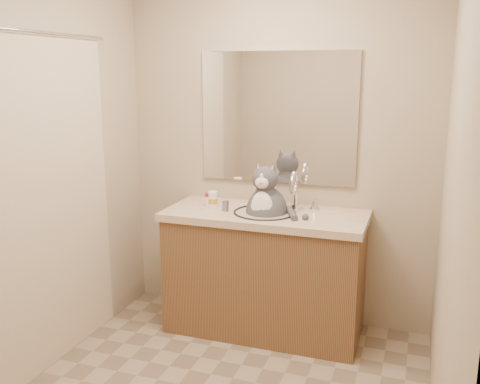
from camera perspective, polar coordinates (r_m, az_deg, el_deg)
name	(u,v)px	position (r m, az deg, el deg)	size (l,w,h in m)	color
room	(210,191)	(2.59, -3.20, 0.15)	(2.22, 2.52, 2.42)	gray
vanity	(265,269)	(3.69, 2.67, -8.25)	(1.34, 0.59, 1.12)	brown
mirror	(277,118)	(3.72, 4.01, 7.87)	(1.10, 0.02, 0.90)	white
shower_curtain	(47,203)	(3.25, -19.90, -1.08)	(0.02, 1.30, 1.93)	#C5B295
cat	(266,210)	(3.55, 2.83, -1.88)	(0.39, 0.32, 0.55)	#45454A
pill_bottle_redcap	(209,200)	(3.69, -3.32, -0.84)	(0.07, 0.07, 0.09)	white
pill_bottle_orange	(213,200)	(3.67, -2.90, -0.83)	(0.08, 0.08, 0.11)	white
grey_canister	(226,206)	(3.58, -1.55, -1.48)	(0.06, 0.06, 0.07)	slate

